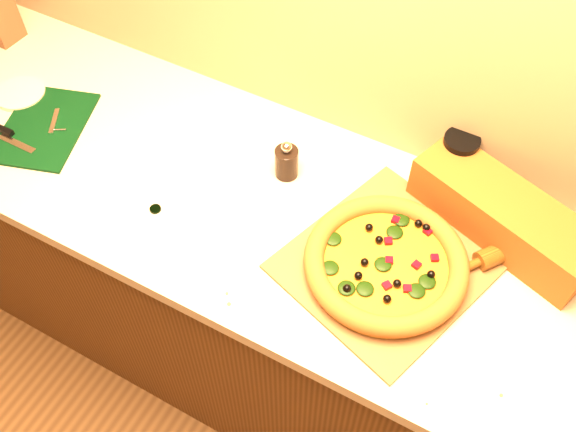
# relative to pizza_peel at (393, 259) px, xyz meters

# --- Properties ---
(cabinet) EXTENTS (2.80, 0.65, 0.86)m
(cabinet) POSITION_rel_pizza_peel_xyz_m (-0.21, 0.01, -0.47)
(cabinet) COLOR #43270E
(cabinet) RESTS_ON ground
(countertop) EXTENTS (2.84, 0.68, 0.04)m
(countertop) POSITION_rel_pizza_peel_xyz_m (-0.21, 0.01, -0.02)
(countertop) COLOR #C5B59A
(countertop) RESTS_ON cabinet
(pizza_peel) EXTENTS (0.51, 0.64, 0.01)m
(pizza_peel) POSITION_rel_pizza_peel_xyz_m (0.00, 0.00, 0.00)
(pizza_peel) COLOR brown
(pizza_peel) RESTS_ON countertop
(pizza) EXTENTS (0.37, 0.37, 0.05)m
(pizza) POSITION_rel_pizza_peel_xyz_m (-0.01, -0.04, 0.03)
(pizza) COLOR #C18030
(pizza) RESTS_ON pizza_peel
(cutting_board) EXTENTS (0.29, 0.35, 0.02)m
(cutting_board) POSITION_rel_pizza_peel_xyz_m (-1.01, -0.06, 0.00)
(cutting_board) COLOR black
(cutting_board) RESTS_ON countertop
(bottle_cap) EXTENTS (0.03, 0.03, 0.01)m
(bottle_cap) POSITION_rel_pizza_peel_xyz_m (-0.57, -0.14, -0.00)
(bottle_cap) COLOR black
(bottle_cap) RESTS_ON countertop
(pepper_grinder) EXTENTS (0.06, 0.06, 0.11)m
(pepper_grinder) POSITION_rel_pizza_peel_xyz_m (-0.34, 0.11, 0.04)
(pepper_grinder) COLOR black
(pepper_grinder) RESTS_ON countertop
(rolling_pin) EXTENTS (0.22, 0.29, 0.05)m
(rolling_pin) POSITION_rel_pizza_peel_xyz_m (0.25, 0.17, 0.02)
(rolling_pin) COLOR #59320F
(rolling_pin) RESTS_ON countertop
(bread_bag) EXTENTS (0.48, 0.29, 0.12)m
(bread_bag) POSITION_rel_pizza_peel_xyz_m (0.19, 0.20, 0.06)
(bread_bag) COLOR brown
(bread_bag) RESTS_ON countertop
(dark_jar) EXTENTS (0.09, 0.09, 0.14)m
(dark_jar) POSITION_rel_pizza_peel_xyz_m (0.03, 0.31, 0.07)
(dark_jar) COLOR black
(dark_jar) RESTS_ON countertop
(side_plate) EXTENTS (0.16, 0.16, 0.01)m
(side_plate) POSITION_rel_pizza_peel_xyz_m (-1.15, 0.01, 0.00)
(side_plate) COLOR beige
(side_plate) RESTS_ON countertop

